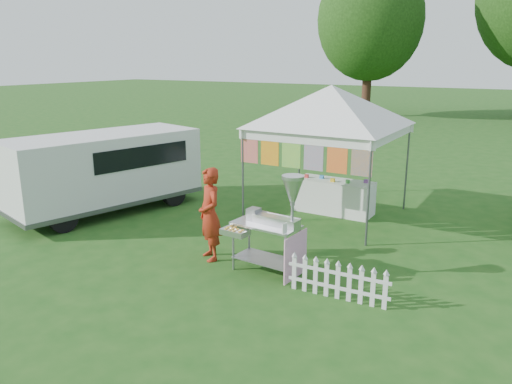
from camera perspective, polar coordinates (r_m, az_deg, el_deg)
The scene contains 8 objects.
ground at distance 8.87m, azimuth -0.81°, elevation -8.61°, with size 120.00×120.00×0.00m, color #1C4D16.
canopy_main at distance 11.27m, azimuth 8.63°, elevation 11.96°, with size 4.24×4.24×3.45m.
tree_left at distance 32.66m, azimuth 12.94°, elevation 18.66°, with size 6.40×6.40×9.53m.
donut_cart at distance 8.23m, azimuth 2.23°, elevation -2.84°, with size 1.31×0.82×1.76m.
vendor at distance 9.00m, azimuth -5.30°, elevation -2.55°, with size 0.62×0.41×1.70m, color maroon.
cargo_van at distance 12.40m, azimuth -16.52°, elevation 2.49°, with size 2.87×4.77×1.86m.
picket_fence at distance 7.78m, azimuth 9.32°, elevation -10.04°, with size 1.62×0.10×0.56m.
display_table at distance 11.95m, azimuth 8.94°, elevation -0.52°, with size 1.80×0.70×0.79m, color white.
Camera 1 is at (4.24, -6.93, 3.56)m, focal length 35.00 mm.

